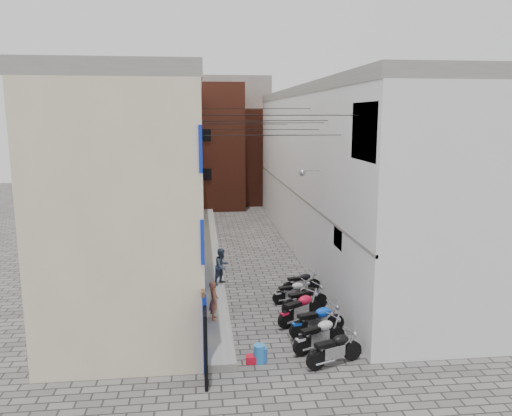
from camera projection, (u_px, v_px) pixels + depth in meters
name	position (u px, v px, depth m)	size (l,w,h in m)	color
ground	(290.00, 369.00, 14.98)	(90.00, 90.00, 0.00)	#514E4C
plinth	(211.00, 251.00, 27.42)	(0.90, 26.00, 0.25)	gray
building_left	(154.00, 173.00, 26.25)	(5.10, 27.00, 9.00)	beige
building_right	(338.00, 171.00, 27.41)	(5.94, 26.00, 9.00)	white
building_far_brick_left	(206.00, 146.00, 41.19)	(6.00, 6.00, 10.00)	brown
building_far_brick_right	(263.00, 156.00, 43.89)	(5.00, 6.00, 8.00)	brown
building_far_concrete	(226.00, 137.00, 47.18)	(8.00, 5.00, 11.00)	gray
far_shopfront	(233.00, 196.00, 39.37)	(2.00, 0.30, 2.40)	black
overhead_wires	(260.00, 124.00, 21.14)	(5.80, 13.02, 1.32)	black
motorcycle_a	(335.00, 347.00, 15.11)	(0.62, 1.97, 1.14)	black
motorcycle_b	(320.00, 333.00, 16.06)	(0.64, 2.03, 1.18)	#B7B7BC
motorcycle_c	(317.00, 319.00, 17.10)	(0.67, 2.11, 1.22)	blue
motorcycle_d	(300.00, 307.00, 18.17)	(0.67, 2.12, 1.23)	red
motorcycle_e	(305.00, 298.00, 19.18)	(0.64, 2.03, 1.18)	black
motorcycle_f	(293.00, 291.00, 20.18)	(0.55, 1.75, 1.01)	#B2B2B7
motorcycle_g	(301.00, 282.00, 21.29)	(0.56, 1.76, 1.02)	black
person_a	(214.00, 300.00, 17.89)	(0.52, 0.34, 1.41)	#A0583A
person_b	(222.00, 266.00, 21.69)	(0.77, 0.60, 1.59)	#364251
water_jug_near	(259.00, 354.00, 15.32)	(0.37, 0.37, 0.57)	#287AC8
water_jug_far	(262.00, 355.00, 15.34)	(0.30, 0.30, 0.46)	blue
red_crate	(252.00, 359.00, 15.32)	(0.37, 0.28, 0.23)	red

